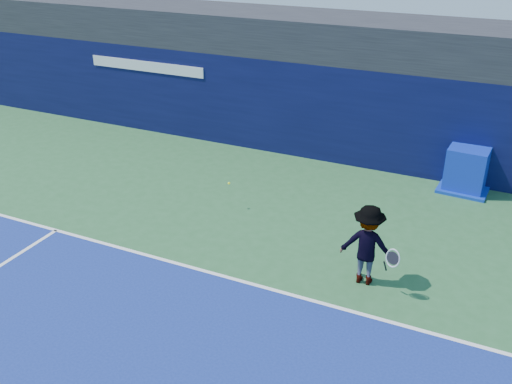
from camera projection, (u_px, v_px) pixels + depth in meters
ground at (158, 372)px, 9.66m from camera, size 80.00×80.00×0.00m
baseline at (237, 280)px, 12.10m from camera, size 24.00×0.10×0.01m
stadium_band at (361, 38)px, 17.45m from camera, size 36.00×3.00×1.20m
back_wall_assembly at (346, 113)px, 17.56m from camera, size 36.00×1.03×3.00m
equipment_cart at (467, 170)px, 15.91m from camera, size 1.40×1.40×1.27m
tennis_player at (368, 245)px, 11.70m from camera, size 1.34×0.75×1.77m
tennis_ball at (229, 183)px, 14.77m from camera, size 0.06×0.06×0.06m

